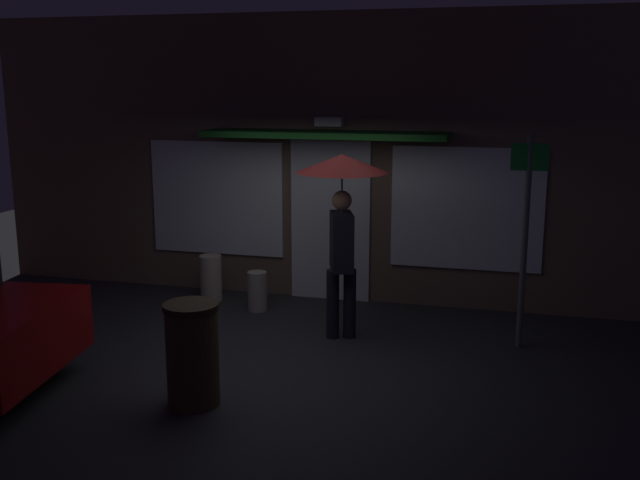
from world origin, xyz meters
name	(u,v)px	position (x,y,z in m)	size (l,w,h in m)	color
ground_plane	(282,353)	(0.00, 0.00, 0.00)	(18.00, 18.00, 0.00)	#26262B
building_facade	(333,160)	(0.00, 2.34, 1.92)	(10.08, 1.00, 3.87)	brown
person_with_umbrella	(342,197)	(0.52, 0.67, 1.68)	(1.05, 1.05, 2.17)	black
street_sign_post	(525,229)	(2.55, 0.89, 1.37)	(0.40, 0.07, 2.42)	#595B60
sidewalk_bollard	(211,278)	(-1.57, 1.68, 0.32)	(0.30, 0.30, 0.63)	#B2A899
sidewalk_bollard_2	(257,291)	(-0.80, 1.41, 0.26)	(0.26, 0.26, 0.52)	#9E998E
trash_bin	(192,354)	(-0.39, -1.48, 0.49)	(0.51, 0.51, 0.98)	#473823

